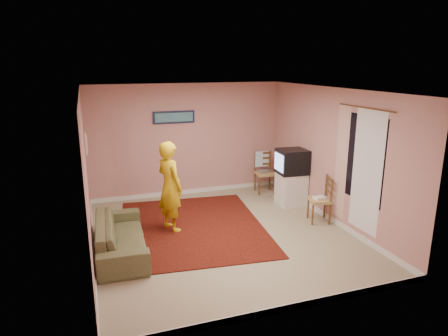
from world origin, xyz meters
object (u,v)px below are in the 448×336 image
object	(u,v)px
tv_cabinet	(291,189)
person	(170,187)
chair_a	(265,168)
crt_tv	(292,161)
sofa	(121,236)
chair_b	(320,195)

from	to	relation	value
tv_cabinet	person	size ratio (longest dim) A/B	0.42
tv_cabinet	person	xyz separation A→B (m)	(-2.78, -0.50, 0.49)
person	chair_a	bearing A→B (deg)	-84.34
crt_tv	person	bearing A→B (deg)	-166.24
crt_tv	chair_a	xyz separation A→B (m)	(-0.18, 0.97, -0.38)
sofa	crt_tv	bearing A→B (deg)	-70.47
crt_tv	chair_a	bearing A→B (deg)	104.17
chair_b	sofa	distance (m)	3.81
tv_cabinet	chair_a	bearing A→B (deg)	100.97
chair_a	chair_b	bearing A→B (deg)	-76.98
chair_b	sofa	xyz separation A→B (m)	(-3.80, -0.09, -0.27)
chair_b	chair_a	bearing A→B (deg)	-157.07
chair_b	sofa	world-z (taller)	chair_b
chair_b	tv_cabinet	bearing A→B (deg)	-161.06
tv_cabinet	crt_tv	bearing A→B (deg)	176.45
person	crt_tv	bearing A→B (deg)	-103.62
tv_cabinet	chair_b	xyz separation A→B (m)	(0.05, -1.06, 0.20)
chair_a	sofa	world-z (taller)	chair_a
tv_cabinet	sofa	bearing A→B (deg)	-163.07
tv_cabinet	chair_b	distance (m)	1.08
chair_a	tv_cabinet	bearing A→B (deg)	-72.70
chair_a	person	size ratio (longest dim) A/B	0.31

